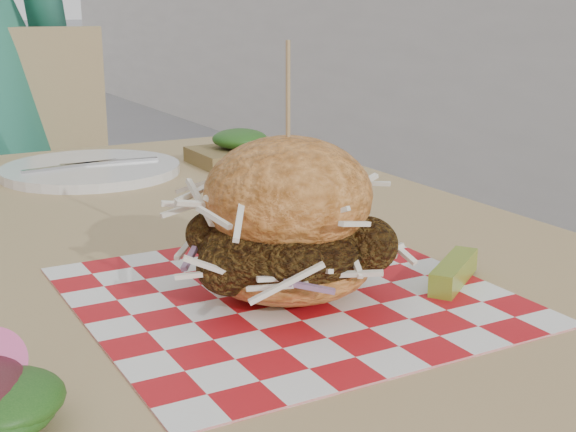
% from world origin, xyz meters
% --- Properties ---
extents(patio_table, '(0.80, 1.20, 0.75)m').
position_xyz_m(patio_table, '(-0.24, 0.20, 0.67)').
color(patio_table, tan).
rests_on(patio_table, ground).
extents(patio_chair, '(0.50, 0.51, 0.95)m').
position_xyz_m(patio_chair, '(-0.22, 1.13, 0.55)').
color(patio_chair, tan).
rests_on(patio_chair, ground).
extents(paper_liner, '(0.36, 0.36, 0.00)m').
position_xyz_m(paper_liner, '(-0.23, -0.03, 0.75)').
color(paper_liner, red).
rests_on(paper_liner, patio_table).
extents(sandwich, '(0.20, 0.20, 0.22)m').
position_xyz_m(sandwich, '(-0.23, -0.03, 0.81)').
color(sandwich, orange).
rests_on(sandwich, paper_liner).
extents(pickle_spear, '(0.09, 0.07, 0.02)m').
position_xyz_m(pickle_spear, '(-0.08, -0.08, 0.76)').
color(pickle_spear, '#94A02E').
rests_on(pickle_spear, paper_liner).
extents(place_setting, '(0.27, 0.27, 0.02)m').
position_xyz_m(place_setting, '(-0.24, 0.57, 0.76)').
color(place_setting, white).
rests_on(place_setting, patio_table).
extents(kraft_tray, '(0.15, 0.12, 0.06)m').
position_xyz_m(kraft_tray, '(-0.01, 0.54, 0.77)').
color(kraft_tray, olive).
rests_on(kraft_tray, patio_table).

